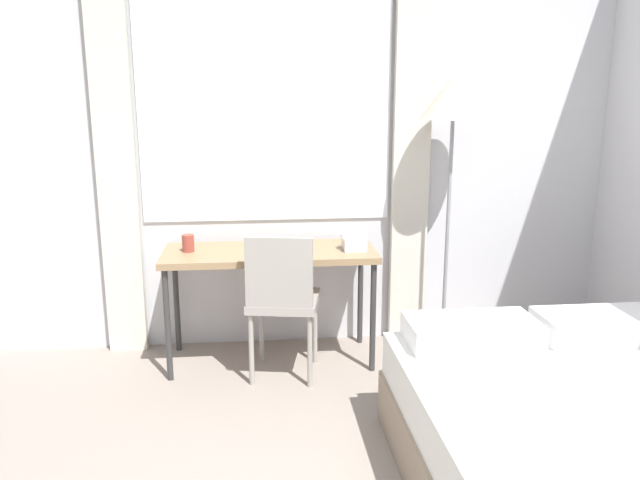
% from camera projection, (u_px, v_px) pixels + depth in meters
% --- Properties ---
extents(wall_back_with_window, '(4.85, 0.13, 2.70)m').
position_uv_depth(wall_back_with_window, '(313.00, 142.00, 4.04)').
color(wall_back_with_window, silver).
rests_on(wall_back_with_window, ground_plane).
extents(desk, '(1.30, 0.53, 0.72)m').
position_uv_depth(desk, '(270.00, 260.00, 3.84)').
color(desk, '#937551').
rests_on(desk, ground_plane).
extents(desk_chair, '(0.47, 0.47, 0.89)m').
position_uv_depth(desk_chair, '(282.00, 295.00, 3.62)').
color(desk_chair, gray).
rests_on(desk_chair, ground_plane).
extents(bed, '(1.48, 1.91, 0.60)m').
position_uv_depth(bed, '(615.00, 469.00, 2.39)').
color(bed, gray).
rests_on(bed, ground_plane).
extents(standing_lamp, '(0.41, 0.41, 1.78)m').
position_uv_depth(standing_lamp, '(453.00, 115.00, 3.80)').
color(standing_lamp, '#4C4C51').
rests_on(standing_lamp, ground_plane).
extents(telephone, '(0.16, 0.15, 0.10)m').
position_uv_depth(telephone, '(354.00, 243.00, 3.82)').
color(telephone, silver).
rests_on(telephone, desk).
extents(book, '(0.24, 0.18, 0.02)m').
position_uv_depth(book, '(286.00, 247.00, 3.85)').
color(book, '#33664C').
rests_on(book, desk).
extents(mug, '(0.07, 0.07, 0.10)m').
position_uv_depth(mug, '(188.00, 243.00, 3.77)').
color(mug, '#993F33').
rests_on(mug, desk).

